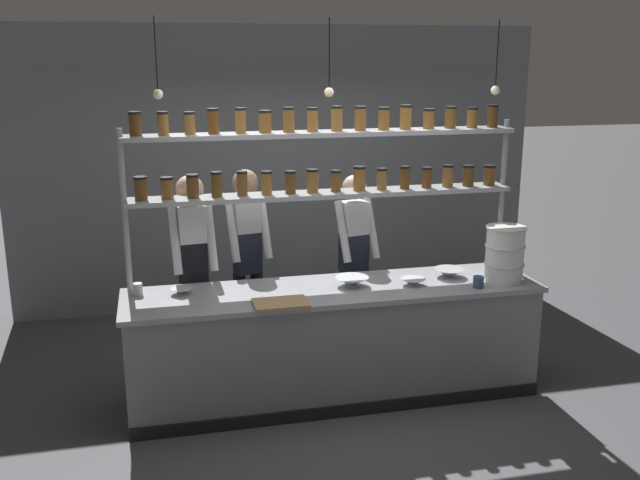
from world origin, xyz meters
TOP-DOWN VIEW (x-y plane):
  - ground_plane at (0.00, 0.00)m, footprint 40.00×40.00m
  - back_wall at (0.00, 2.39)m, footprint 5.68×0.12m
  - prep_counter at (0.00, -0.00)m, footprint 3.28×0.76m
  - spice_shelf_unit at (-0.00, 0.33)m, footprint 3.17×0.28m
  - chef_left at (-1.06, 0.55)m, footprint 0.39×0.32m
  - chef_center at (-0.58, 0.82)m, footprint 0.40×0.33m
  - chef_right at (0.36, 0.73)m, footprint 0.41×0.34m
  - container_stack at (1.38, -0.13)m, footprint 0.32×0.32m
  - cutting_board at (-0.48, -0.28)m, footprint 0.40×0.26m
  - prep_bowl_near_left at (0.99, 0.07)m, footprint 0.25×0.25m
  - prep_bowl_center_front at (-1.17, 0.13)m, footprint 0.18×0.18m
  - prep_bowl_center_back at (0.63, -0.07)m, footprint 0.20×0.20m
  - prep_bowl_near_right at (0.15, 0.02)m, footprint 0.27×0.27m
  - serving_cup_front at (1.10, -0.25)m, footprint 0.08×0.08m
  - serving_cup_by_board at (-1.50, 0.18)m, footprint 0.08×0.08m
  - pendant_light_row at (-0.02, 0.00)m, footprint 2.61×0.07m

SIDE VIEW (x-z plane):
  - ground_plane at x=0.00m, z-range 0.00..0.00m
  - prep_counter at x=0.00m, z-range 0.00..0.92m
  - cutting_board at x=-0.48m, z-range 0.92..0.94m
  - prep_bowl_center_front at x=-1.17m, z-range 0.92..0.97m
  - prep_bowl_center_back at x=0.63m, z-range 0.92..0.97m
  - prep_bowl_near_left at x=0.99m, z-range 0.92..0.99m
  - prep_bowl_near_right at x=0.15m, z-range 0.92..0.99m
  - serving_cup_front at x=1.10m, z-range 0.92..1.01m
  - serving_cup_by_board at x=-1.50m, z-range 0.92..1.01m
  - chef_right at x=0.36m, z-range 0.13..1.82m
  - chef_center at x=-0.58m, z-range 0.14..1.90m
  - chef_left at x=-1.06m, z-range 0.15..1.91m
  - container_stack at x=1.38m, z-range 0.92..1.37m
  - back_wall at x=0.00m, z-range 0.00..3.00m
  - spice_shelf_unit at x=0.00m, z-range 0.69..2.99m
  - pendant_light_row at x=-0.02m, z-range 2.17..2.73m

